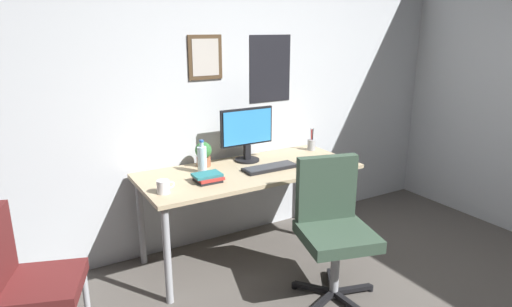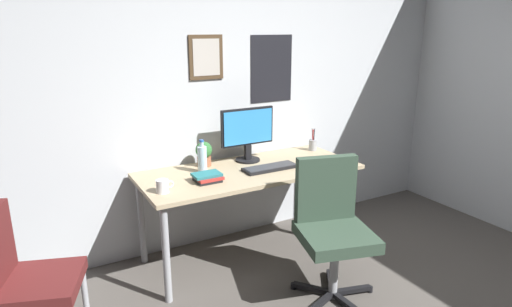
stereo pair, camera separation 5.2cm
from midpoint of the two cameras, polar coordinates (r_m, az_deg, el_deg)
name	(u,v)px [view 1 (the left image)]	position (r m, az deg, el deg)	size (l,w,h in m)	color
wall_back	(238,87)	(3.69, -2.84, 8.66)	(4.40, 0.10, 2.60)	silver
desk	(250,178)	(3.40, -1.29, -3.21)	(1.69, 0.72, 0.73)	tan
office_chair	(332,222)	(3.01, 9.42, -8.74)	(0.58, 0.59, 0.95)	#334738
side_chair	(26,277)	(2.72, -28.28, -14.03)	(0.54, 0.53, 0.88)	#591E1E
monitor	(247,132)	(3.52, -1.63, 2.79)	(0.46, 0.20, 0.43)	black
keyboard	(270,167)	(3.37, 1.44, -1.83)	(0.43, 0.15, 0.03)	black
computer_mouse	(303,161)	(3.52, 5.71, -1.03)	(0.06, 0.11, 0.04)	black
water_bottle	(202,159)	(3.29, -7.49, -0.73)	(0.07, 0.07, 0.25)	silver
coffee_mug_near	(164,187)	(2.95, -12.45, -4.24)	(0.12, 0.08, 0.09)	white
potted_plant	(203,153)	(3.44, -7.30, 0.03)	(0.13, 0.13, 0.20)	brown
pen_cup	(311,144)	(3.90, 6.86, 1.23)	(0.07, 0.07, 0.20)	#9EA0A5
book_stack_left	(208,177)	(3.12, -6.78, -3.12)	(0.20, 0.17, 0.06)	black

